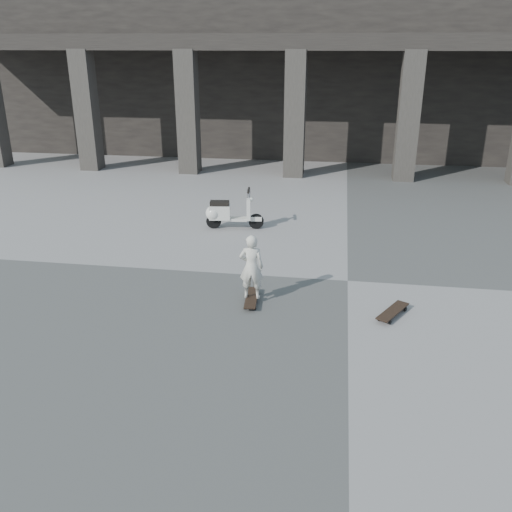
# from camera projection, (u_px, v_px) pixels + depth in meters

# --- Properties ---
(ground) EXTENTS (90.00, 90.00, 0.00)m
(ground) POSITION_uv_depth(u_px,v_px,m) (348.00, 281.00, 10.15)
(ground) COLOR #484846
(ground) RESTS_ON ground
(colonnade) EXTENTS (28.00, 8.82, 6.00)m
(colonnade) POSITION_uv_depth(u_px,v_px,m) (351.00, 74.00, 21.71)
(colonnade) COLOR black
(colonnade) RESTS_ON ground
(longboard) EXTENTS (0.26, 0.86, 0.08)m
(longboard) POSITION_uv_depth(u_px,v_px,m) (252.00, 298.00, 9.31)
(longboard) COLOR black
(longboard) RESTS_ON ground
(skateboard_spare) EXTENTS (0.59, 0.83, 0.10)m
(skateboard_spare) POSITION_uv_depth(u_px,v_px,m) (393.00, 312.00, 8.81)
(skateboard_spare) COLOR black
(skateboard_spare) RESTS_ON ground
(child) EXTENTS (0.42, 0.29, 1.13)m
(child) POSITION_uv_depth(u_px,v_px,m) (251.00, 267.00, 9.10)
(child) COLOR beige
(child) RESTS_ON longboard
(scooter) EXTENTS (1.39, 0.52, 0.97)m
(scooter) POSITION_uv_depth(u_px,v_px,m) (225.00, 213.00, 12.91)
(scooter) COLOR black
(scooter) RESTS_ON ground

